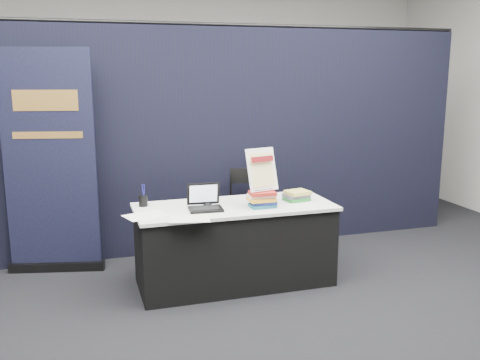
% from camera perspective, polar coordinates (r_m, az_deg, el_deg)
% --- Properties ---
extents(floor, '(8.00, 8.00, 0.00)m').
position_cam_1_polar(floor, '(4.62, 1.44, -13.39)').
color(floor, black).
rests_on(floor, ground).
extents(wall_back, '(8.00, 0.02, 3.50)m').
position_cam_1_polar(wall_back, '(8.08, -7.72, 10.10)').
color(wall_back, '#B8B5AD').
rests_on(wall_back, floor).
extents(drape_partition, '(6.00, 0.08, 2.40)m').
position_cam_1_polar(drape_partition, '(5.78, -3.58, 4.11)').
color(drape_partition, black).
rests_on(drape_partition, floor).
extents(display_table, '(1.80, 0.75, 0.75)m').
position_cam_1_polar(display_table, '(4.97, -0.57, -6.88)').
color(display_table, black).
rests_on(display_table, floor).
extents(laptop, '(0.31, 0.25, 0.22)m').
position_cam_1_polar(laptop, '(4.72, -3.80, -2.50)').
color(laptop, black).
rests_on(laptop, display_table).
extents(mouse, '(0.11, 0.14, 0.04)m').
position_cam_1_polar(mouse, '(4.83, -3.49, -2.59)').
color(mouse, black).
rests_on(mouse, display_table).
extents(brochure_left, '(0.39, 0.33, 0.00)m').
position_cam_1_polar(brochure_left, '(4.59, -10.07, -3.76)').
color(brochure_left, white).
rests_on(brochure_left, display_table).
extents(brochure_mid, '(0.37, 0.30, 0.00)m').
position_cam_1_polar(brochure_mid, '(4.44, -5.38, -4.14)').
color(brochure_mid, silver).
rests_on(brochure_mid, display_table).
extents(brochure_right, '(0.32, 0.23, 0.00)m').
position_cam_1_polar(brochure_right, '(4.73, -4.49, -3.15)').
color(brochure_right, silver).
rests_on(brochure_right, display_table).
extents(pen_cup, '(0.09, 0.09, 0.10)m').
position_cam_1_polar(pen_cup, '(4.89, -10.29, -2.19)').
color(pen_cup, black).
rests_on(pen_cup, display_table).
extents(book_stack_tall, '(0.22, 0.17, 0.15)m').
position_cam_1_polar(book_stack_tall, '(4.78, 2.45, -2.07)').
color(book_stack_tall, '#1C5C6A').
rests_on(book_stack_tall, display_table).
extents(book_stack_short, '(0.24, 0.19, 0.09)m').
position_cam_1_polar(book_stack_short, '(5.05, 6.05, -1.69)').
color(book_stack_short, '#22822B').
rests_on(book_stack_short, display_table).
extents(info_sign, '(0.31, 0.18, 0.39)m').
position_cam_1_polar(info_sign, '(4.75, 2.35, 1.07)').
color(info_sign, black).
rests_on(info_sign, book_stack_tall).
extents(pullup_banner, '(0.92, 0.30, 2.17)m').
position_cam_1_polar(pullup_banner, '(5.45, -19.53, 0.44)').
color(pullup_banner, black).
rests_on(pullup_banner, floor).
extents(stacking_chair, '(0.49, 0.50, 0.93)m').
position_cam_1_polar(stacking_chair, '(5.61, 1.45, -3.17)').
color(stacking_chair, black).
rests_on(stacking_chair, floor).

